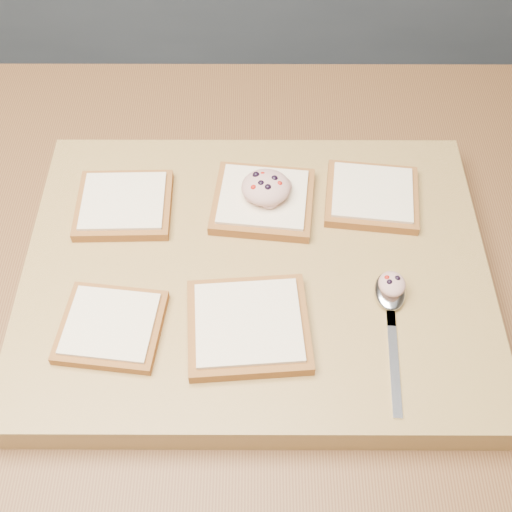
{
  "coord_description": "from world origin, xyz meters",
  "views": [
    {
      "loc": [
        -0.12,
        -0.47,
        1.56
      ],
      "look_at": [
        -0.13,
        -0.03,
        0.96
      ],
      "focal_mm": 45.0,
      "sensor_mm": 36.0,
      "label": 1
    }
  ],
  "objects_px": {
    "bread_far_center": "(263,200)",
    "spoon": "(390,301)",
    "cutting_board": "(256,274)",
    "tuna_salad_dollop": "(266,187)"
  },
  "relations": [
    {
      "from": "cutting_board",
      "to": "bread_far_center",
      "type": "height_order",
      "value": "bread_far_center"
    },
    {
      "from": "tuna_salad_dollop",
      "to": "spoon",
      "type": "xyz_separation_m",
      "value": [
        0.14,
        -0.15,
        -0.03
      ]
    },
    {
      "from": "tuna_salad_dollop",
      "to": "spoon",
      "type": "height_order",
      "value": "tuna_salad_dollop"
    },
    {
      "from": "spoon",
      "to": "bread_far_center",
      "type": "bearing_deg",
      "value": 134.23
    },
    {
      "from": "cutting_board",
      "to": "tuna_salad_dollop",
      "type": "bearing_deg",
      "value": 82.64
    },
    {
      "from": "tuna_salad_dollop",
      "to": "bread_far_center",
      "type": "bearing_deg",
      "value": -162.72
    },
    {
      "from": "bread_far_center",
      "to": "spoon",
      "type": "xyz_separation_m",
      "value": [
        0.14,
        -0.15,
        -0.0
      ]
    },
    {
      "from": "cutting_board",
      "to": "bread_far_center",
      "type": "xyz_separation_m",
      "value": [
        0.01,
        0.09,
        0.03
      ]
    },
    {
      "from": "cutting_board",
      "to": "tuna_salad_dollop",
      "type": "distance_m",
      "value": 0.11
    },
    {
      "from": "bread_far_center",
      "to": "cutting_board",
      "type": "bearing_deg",
      "value": -95.34
    }
  ]
}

